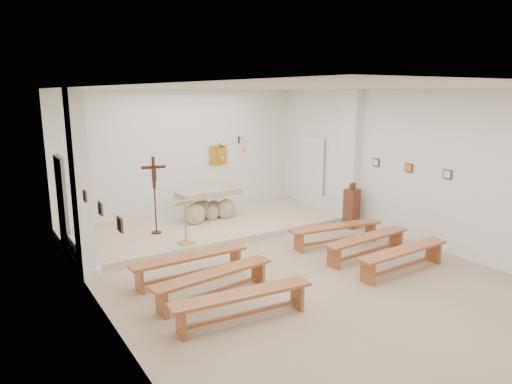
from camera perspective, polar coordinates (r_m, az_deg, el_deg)
ground at (r=9.00m, az=4.53°, el=-9.99°), size 7.00×10.00×0.00m
wall_left at (r=7.00m, az=-18.66°, el=-2.09°), size 0.02×10.00×3.50m
wall_right at (r=10.94m, az=19.46°, el=2.88°), size 0.02×10.00×3.50m
wall_back at (r=12.77m, az=-8.99°, el=4.71°), size 7.00×0.02×3.50m
ceiling at (r=8.33m, az=4.95°, el=12.81°), size 7.00×10.00×0.02m
sanctuary_platform at (r=11.79m, az=-5.78°, el=-4.17°), size 6.98×3.00×0.15m
pilaster_left at (r=8.94m, az=-21.09°, el=0.77°), size 0.26×0.55×3.50m
pilaster_right at (r=12.17m, az=11.70°, el=4.23°), size 0.26×0.55×3.50m
gold_wall_relief at (r=13.21m, az=-4.74°, el=4.63°), size 0.55×0.04×0.55m
sanctuary_lamp at (r=13.31m, az=-1.57°, el=5.42°), size 0.11×0.36×0.44m
station_frame_left_front at (r=6.26m, az=-16.65°, el=-3.90°), size 0.03×0.20×0.20m
station_frame_left_mid at (r=7.20m, az=-18.89°, el=-1.96°), size 0.03×0.20×0.20m
station_frame_left_rear at (r=8.15m, az=-20.60°, el=-0.46°), size 0.03×0.20×0.20m
station_frame_right_front at (r=10.46m, az=22.81°, el=2.05°), size 0.03×0.20×0.20m
station_frame_right_mid at (r=11.05m, az=18.57°, el=2.88°), size 0.03×0.20×0.20m
station_frame_right_rear at (r=11.69m, az=14.78°, el=3.60°), size 0.03×0.20×0.20m
radiator_left at (r=9.97m, az=-21.61°, el=-6.96°), size 0.10×0.85×0.52m
radiator_right at (r=12.99m, az=9.46°, el=-1.83°), size 0.10×0.85×0.52m
altar at (r=12.00m, az=-5.99°, el=-1.88°), size 1.70×0.79×0.86m
lectern at (r=10.09m, az=-8.79°, el=-3.66°), size 0.38×0.33×1.03m
crucifix_stand at (r=10.85m, az=-12.58°, el=0.30°), size 0.55×0.24×1.83m
potted_plant at (r=11.75m, az=-7.60°, el=-2.67°), size 0.49×0.45×0.48m
donation_pedestal at (r=11.94m, az=11.85°, el=-1.97°), size 0.35×0.35×1.17m
bench_left_front at (r=8.61m, az=-8.25°, el=-8.59°), size 2.25×0.37×0.48m
bench_right_front at (r=10.52m, az=9.98°, el=-4.74°), size 2.28×0.66×0.48m
bench_left_second at (r=7.82m, az=-5.32°, el=-10.74°), size 2.28×0.62×0.48m
bench_right_second at (r=9.88m, az=13.69°, el=-6.04°), size 2.27×0.50×0.48m
bench_left_third at (r=7.07m, az=-1.69°, el=-13.32°), size 2.28×0.59×0.48m
bench_right_third at (r=9.30m, az=17.92°, el=-7.48°), size 2.26×0.42×0.48m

